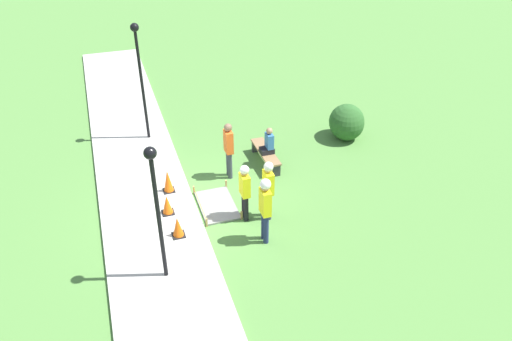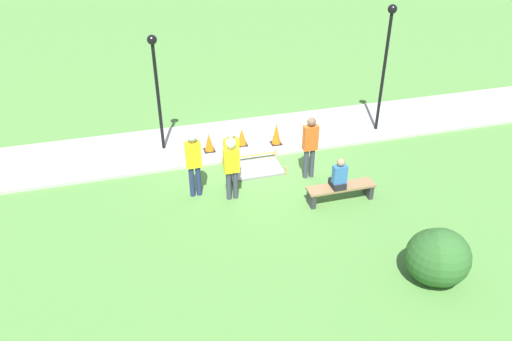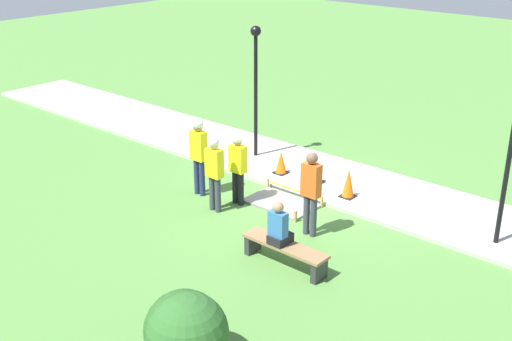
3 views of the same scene
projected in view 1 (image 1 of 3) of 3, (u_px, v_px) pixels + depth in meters
name	position (u px, v px, depth m)	size (l,w,h in m)	color
ground_plane	(196.00, 207.00, 14.52)	(60.00, 60.00, 0.00)	#51843D
sidewalk	(150.00, 214.00, 14.14)	(28.00, 2.67, 0.10)	#ADAAA3
wet_concrete_patch	(217.00, 205.00, 14.53)	(1.68, 1.06, 0.27)	gray
traffic_cone_near_patch	(168.00, 181.00, 14.83)	(0.34, 0.34, 0.71)	black
traffic_cone_far_patch	(167.00, 205.00, 13.96)	(0.34, 0.34, 0.58)	black
traffic_cone_sidewalk_edge	(178.00, 227.00, 13.13)	(0.34, 0.34, 0.60)	black
park_bench	(266.00, 154.00, 16.36)	(1.84, 0.44, 0.46)	#2D2D33
person_seated_on_bench	(268.00, 143.00, 16.02)	(0.36, 0.44, 0.89)	black
worker_supervisor	(265.00, 204.00, 12.64)	(0.40, 0.28, 1.95)	navy
worker_assistant	(268.00, 185.00, 13.53)	(0.40, 0.26, 1.82)	#383D47
worker_trainee	(245.00, 188.00, 13.51)	(0.40, 0.25, 1.75)	black
bystander_in_orange_shirt	(229.00, 147.00, 15.29)	(0.40, 0.25, 1.87)	#383D47
lamppost_near	(156.00, 195.00, 10.79)	(0.28, 0.28, 3.57)	black
lamppost_far	(140.00, 66.00, 16.38)	(0.28, 0.28, 4.08)	black
shrub_rounded_near	(347.00, 121.00, 17.69)	(1.25, 1.25, 1.25)	#2D6028
shrub_rounded_mid	(347.00, 123.00, 17.60)	(1.23, 1.23, 1.23)	#285623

